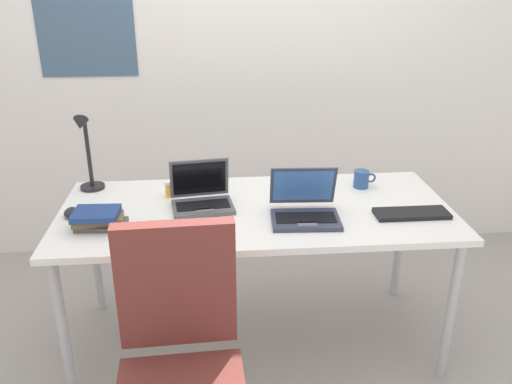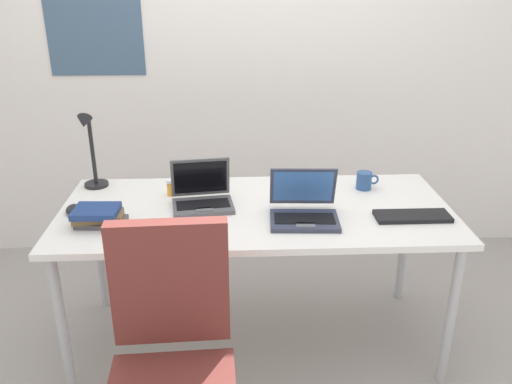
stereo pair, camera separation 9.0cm
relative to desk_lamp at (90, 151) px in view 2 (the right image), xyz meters
The scene contains 12 objects.
ground_plane 1.26m from the desk_lamp, 19.03° to the right, with size 12.00×12.00×0.00m, color gray.
wall_back 1.20m from the desk_lamp, 45.90° to the left, with size 6.00×0.13×2.60m.
desk 0.88m from the desk_lamp, 19.03° to the right, with size 1.80×0.80×0.74m.
desk_lamp is the anchor object (origin of this frame).
laptop_front_right 0.62m from the desk_lamp, 23.24° to the right, with size 0.30×0.25×0.21m.
laptop_by_keyboard 1.09m from the desk_lamp, 21.71° to the right, with size 0.31×0.29×0.21m.
external_keyboard 1.56m from the desk_lamp, 15.70° to the right, with size 0.33×0.12×0.02m, color black.
computer_mouse 0.34m from the desk_lamp, 96.57° to the right, with size 0.06×0.10×0.03m, color black.
cell_phone 0.62m from the desk_lamp, 53.68° to the right, with size 0.06×0.14×0.01m, color black.
pill_bottle 0.43m from the desk_lamp, 14.95° to the right, with size 0.04×0.04×0.08m.
book_stack 0.46m from the desk_lamp, 74.72° to the right, with size 0.23×0.16×0.08m.
coffee_mug 1.36m from the desk_lamp, ahead, with size 0.11×0.08×0.09m.
Camera 2 is at (-0.10, -2.23, 1.76)m, focal length 37.22 mm.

